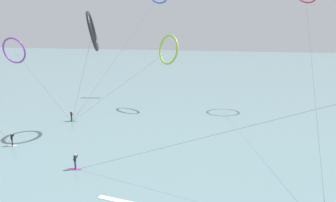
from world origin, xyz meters
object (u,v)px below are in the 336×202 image
Objects in this scene: kite_charcoal at (92,31)px; kite_violet at (14,51)px; surfer_ivory at (12,140)px; kite_lime at (168,50)px; surfer_emerald at (71,117)px; surfer_magenta at (75,162)px.

kite_violet is (-15.98, 3.81, -3.04)m from kite_charcoal.
kite_lime is (13.92, 23.91, 9.91)m from surfer_ivory.
surfer_ivory is 0.13× the size of kite_violet.
kite_lime is at bearing -152.29° from kite_violet.
surfer_ivory is 0.10× the size of kite_charcoal.
kite_lime is 1.15× the size of kite_violet.
surfer_emerald is (1.29, 11.55, 0.00)m from surfer_ivory.
kite_violet is at bearing 53.62° from kite_charcoal.
surfer_emerald is 20.27m from kite_lime.
kite_charcoal is (6.08, -3.19, 13.19)m from surfer_emerald.
kite_violet is (-8.61, 12.17, 10.14)m from surfer_ivory.
kite_lime reaches higher than surfer_magenta.
kite_charcoal reaches higher than surfer_emerald.
kite_charcoal reaches higher than kite_lime.
surfer_emerald is 14.87m from kite_charcoal.
surfer_emerald is at bearing -41.72° from surfer_ivory.
kite_lime is (12.63, 12.36, 9.91)m from surfer_emerald.
kite_lime reaches higher than surfer_ivory.
surfer_emerald is at bearing 39.34° from kite_charcoal.
surfer_emerald is at bearing 10.06° from surfer_magenta.
kite_charcoal reaches higher than kite_violet.
surfer_ivory is 18.03m from kite_violet.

